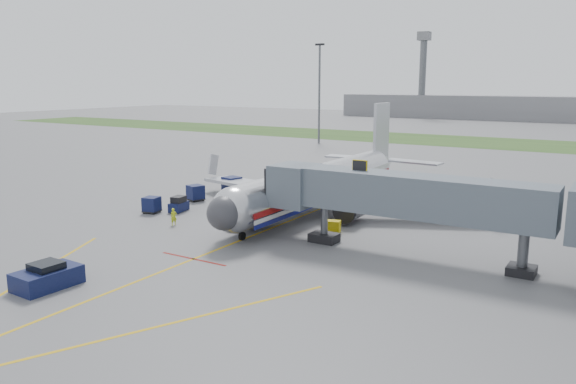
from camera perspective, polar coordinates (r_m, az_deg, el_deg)
The scene contains 16 objects.
ground at distance 44.78m, azimuth -6.20°, elevation -5.44°, with size 400.00×400.00×0.00m, color #565659.
grass_strip at distance 127.21m, azimuth 19.60°, elevation 4.76°, with size 300.00×25.00×0.01m, color #2D4C1E.
apron_markings at distance 39.51m, azimuth -12.86°, elevation -7.94°, with size 21.52×50.00×0.01m.
airliner at distance 56.63m, azimuth 3.25°, elevation 0.87°, with size 32.10×35.67×10.25m.
jet_bridge at distance 41.92m, azimuth 12.05°, elevation -0.47°, with size 25.30×4.00×6.90m.
light_mast_left at distance 118.17m, azimuth 3.20°, elevation 10.18°, with size 2.00×0.44×20.40m.
distant_terminal at distance 207.19m, azimuth 21.77°, elevation 7.94°, with size 120.00×14.00×8.00m, color slate.
control_tower at distance 209.65m, azimuth 13.53°, elevation 12.10°, with size 4.00×4.00×30.00m.
pushback_tug at distance 38.74m, azimuth -23.27°, elevation -7.93°, with size 2.52×3.97×1.62m.
baggage_tug at distance 56.98m, azimuth -11.04°, elevation -1.27°, with size 1.52×2.37×1.54m.
baggage_cart_a at distance 61.77m, azimuth -9.38°, elevation -0.08°, with size 2.02×2.02×1.71m.
baggage_cart_b at distance 56.97m, azimuth -13.69°, elevation -1.26°, with size 1.73×1.73×1.58m.
baggage_cart_c at distance 65.07m, azimuth -5.72°, elevation 0.70°, with size 2.21×2.21×1.96m.
belt_loader at distance 50.64m, azimuth -4.34°, elevation -2.80°, with size 1.76×4.70×2.26m.
ground_power_cart at distance 48.44m, azimuth 4.56°, elevation -3.51°, with size 1.45×1.14×1.02m.
ramp_worker at distance 51.63m, azimuth -11.53°, elevation -2.47°, with size 0.57×0.37×1.55m, color #BBD018.
Camera 1 is at (26.54, -33.75, 12.73)m, focal length 35.00 mm.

